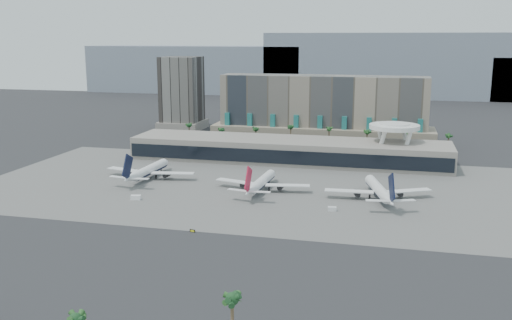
% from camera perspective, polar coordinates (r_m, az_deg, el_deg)
% --- Properties ---
extents(ground, '(900.00, 900.00, 0.00)m').
position_cam_1_polar(ground, '(205.66, -2.39, -6.50)').
color(ground, '#232326').
rests_on(ground, ground).
extents(apron_pad, '(260.00, 130.00, 0.06)m').
position_cam_1_polar(apron_pad, '(256.69, 1.00, -2.66)').
color(apron_pad, '#5B5B59').
rests_on(apron_pad, ground).
extents(mountain_ridge, '(680.00, 60.00, 70.00)m').
position_cam_1_polar(mountain_ridge, '(658.57, 11.50, 8.86)').
color(mountain_ridge, gray).
rests_on(mountain_ridge, ground).
extents(hotel, '(140.00, 30.00, 42.00)m').
position_cam_1_polar(hotel, '(367.47, 6.65, 4.47)').
color(hotel, gray).
rests_on(hotel, ground).
extents(office_tower, '(30.00, 30.00, 52.00)m').
position_cam_1_polar(office_tower, '(417.07, -7.42, 6.21)').
color(office_tower, black).
rests_on(office_tower, ground).
extents(terminal, '(170.00, 32.50, 14.50)m').
position_cam_1_polar(terminal, '(307.62, 3.25, 1.07)').
color(terminal, gray).
rests_on(terminal, ground).
extents(saucer_structure, '(26.00, 26.00, 21.89)m').
position_cam_1_polar(saucer_structure, '(306.76, 13.66, 2.97)').
color(saucer_structure, white).
rests_on(saucer_structure, ground).
extents(palm_row, '(157.80, 2.80, 13.10)m').
position_cam_1_polar(palm_row, '(339.96, 5.51, 2.79)').
color(palm_row, brown).
rests_on(palm_row, ground).
extents(airliner_left, '(44.88, 46.24, 15.96)m').
position_cam_1_polar(airliner_left, '(274.56, -10.74, -1.03)').
color(airliner_left, white).
rests_on(airliner_left, ground).
extents(airliner_centre, '(42.85, 44.18, 15.24)m').
position_cam_1_polar(airliner_centre, '(248.53, 0.51, -2.25)').
color(airliner_centre, white).
rests_on(airliner_centre, ground).
extents(airliner_right, '(43.76, 45.40, 16.01)m').
position_cam_1_polar(airliner_right, '(241.28, 12.20, -2.93)').
color(airliner_right, white).
rests_on(airliner_right, ground).
extents(service_vehicle_a, '(4.37, 2.79, 1.98)m').
position_cam_1_polar(service_vehicle_a, '(240.99, -11.92, -3.69)').
color(service_vehicle_a, white).
rests_on(service_vehicle_a, ground).
extents(service_vehicle_b, '(3.51, 2.32, 1.68)m').
position_cam_1_polar(service_vehicle_b, '(222.94, 7.62, -4.87)').
color(service_vehicle_b, silver).
rests_on(service_vehicle_b, ground).
extents(taxiway_sign, '(2.09, 0.71, 0.94)m').
position_cam_1_polar(taxiway_sign, '(199.26, -6.38, -7.05)').
color(taxiway_sign, black).
rests_on(taxiway_sign, ground).
extents(near_palm_b, '(6.00, 6.00, 15.83)m').
position_cam_1_polar(near_palm_b, '(118.70, -2.40, -14.37)').
color(near_palm_b, brown).
rests_on(near_palm_b, ground).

